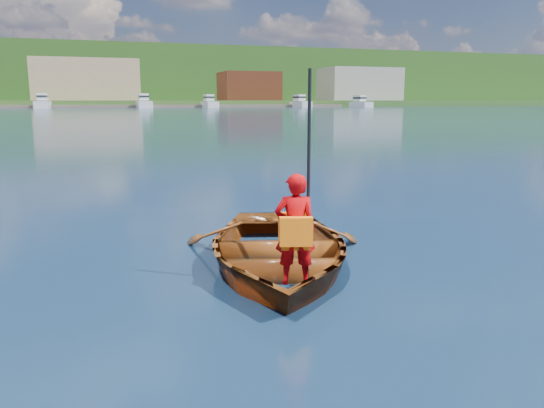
# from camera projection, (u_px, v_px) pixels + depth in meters

# --- Properties ---
(ground) EXTENTS (600.00, 600.00, 0.00)m
(ground) POSITION_uv_depth(u_px,v_px,m) (235.00, 267.00, 6.53)
(ground) COLOR #142740
(ground) RESTS_ON ground
(rowboat) EXTENTS (3.41, 4.12, 0.74)m
(rowboat) POSITION_uv_depth(u_px,v_px,m) (277.00, 249.00, 6.51)
(rowboat) COLOR brown
(rowboat) RESTS_ON ground
(child_paddler) EXTENTS (0.49, 0.41, 2.24)m
(child_paddler) POSITION_uv_depth(u_px,v_px,m) (295.00, 229.00, 5.54)
(child_paddler) COLOR #C10508
(child_paddler) RESTS_ON ground
(shoreline) EXTENTS (400.00, 140.00, 22.00)m
(shoreline) POSITION_uv_depth(u_px,v_px,m) (103.00, 81.00, 225.80)
(shoreline) COLOR #2E5020
(shoreline) RESTS_ON ground
(dock) EXTENTS (160.02, 4.72, 0.80)m
(dock) POSITION_uv_depth(u_px,v_px,m) (65.00, 107.00, 141.72)
(dock) COLOR brown
(dock) RESTS_ON ground
(waterfront_buildings) EXTENTS (202.00, 16.00, 14.00)m
(waterfront_buildings) POSITION_uv_depth(u_px,v_px,m) (77.00, 81.00, 157.03)
(waterfront_buildings) COLOR brown
(waterfront_buildings) RESTS_ON ground
(marina_yachts) EXTENTS (142.98, 13.48, 4.37)m
(marina_yachts) POSITION_uv_depth(u_px,v_px,m) (112.00, 103.00, 140.74)
(marina_yachts) COLOR silver
(marina_yachts) RESTS_ON ground
(hillside_trees) EXTENTS (312.59, 79.95, 23.79)m
(hillside_trees) POSITION_uv_depth(u_px,v_px,m) (186.00, 68.00, 227.52)
(hillside_trees) COLOR #382314
(hillside_trees) RESTS_ON ground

